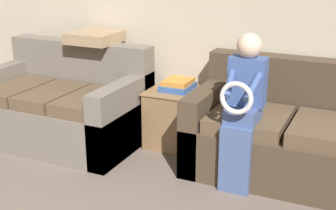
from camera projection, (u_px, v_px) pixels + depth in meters
wall_back at (175, 0)px, 4.27m from camera, size 7.52×0.06×2.55m
couch_main at (333, 143)px, 3.58m from camera, size 2.19×0.88×0.88m
couch_side at (63, 107)px, 4.37m from camera, size 1.50×0.93×0.88m
child_left_seated at (243, 104)px, 3.40m from camera, size 0.27×0.38×1.15m
side_shelf at (177, 116)px, 4.26m from camera, size 0.49×0.51×0.53m
book_stack at (178, 85)px, 4.17m from camera, size 0.25×0.30×0.09m
throw_pillow at (95, 37)px, 4.38m from camera, size 0.43×0.43×0.10m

